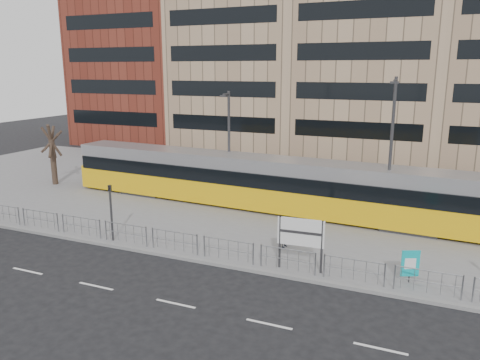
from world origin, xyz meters
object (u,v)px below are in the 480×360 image
at_px(ad_panel, 410,264).
at_px(lamp_post_west, 229,141).
at_px(tram, 263,183).
at_px(station_sign, 301,235).
at_px(lamp_post_east, 391,148).
at_px(traffic_light_west, 111,205).
at_px(pedestrian, 284,233).
at_px(bare_tree, 50,122).

height_order(ad_panel, lamp_post_west, lamp_post_west).
xyz_separation_m(tram, ad_panel, (9.80, -8.06, -0.87)).
bearing_deg(station_sign, lamp_post_east, 65.65).
relative_size(traffic_light_west, lamp_post_west, 0.41).
bearing_deg(traffic_light_west, ad_panel, -10.06).
distance_m(station_sign, lamp_post_west, 12.83).
distance_m(tram, ad_panel, 12.72).
xyz_separation_m(station_sign, traffic_light_west, (-10.41, -0.25, 0.25)).
height_order(tram, pedestrian, tram).
bearing_deg(lamp_post_west, tram, -20.01).
height_order(station_sign, pedestrian, station_sign).
bearing_deg(station_sign, lamp_post_west, 126.01).
relative_size(station_sign, lamp_post_west, 0.33).
bearing_deg(ad_panel, pedestrian, 139.79).
bearing_deg(bare_tree, ad_panel, -15.75).
relative_size(pedestrian, lamp_post_east, 0.18).
bearing_deg(lamp_post_west, station_sign, -50.59).
height_order(lamp_post_east, bare_tree, lamp_post_east).
bearing_deg(ad_panel, traffic_light_west, 159.51).
distance_m(ad_panel, lamp_post_east, 8.33).
xyz_separation_m(tram, traffic_light_west, (-5.36, -8.91, 0.24)).
distance_m(station_sign, bare_tree, 24.53).
bearing_deg(pedestrian, ad_panel, -99.47).
height_order(ad_panel, lamp_post_east, lamp_post_east).
relative_size(ad_panel, lamp_post_west, 0.19).
bearing_deg(ad_panel, lamp_post_east, 80.26).
xyz_separation_m(ad_panel, lamp_post_west, (-12.75, 9.13, 3.31)).
bearing_deg(pedestrian, station_sign, -140.97).
height_order(pedestrian, traffic_light_west, traffic_light_west).
bearing_deg(bare_tree, tram, 0.91).
distance_m(ad_panel, pedestrian, 6.56).
height_order(tram, ad_panel, tram).
bearing_deg(bare_tree, pedestrian, -15.52).
xyz_separation_m(ad_panel, bare_tree, (-27.57, 7.78, 4.12)).
height_order(ad_panel, pedestrian, pedestrian).
bearing_deg(tram, pedestrian, -57.31).
bearing_deg(lamp_post_east, pedestrian, -130.41).
relative_size(lamp_post_west, lamp_post_east, 0.88).
height_order(tram, traffic_light_west, tram).
bearing_deg(lamp_post_east, traffic_light_west, -149.11).
bearing_deg(pedestrian, bare_tree, 81.53).
relative_size(lamp_post_west, bare_tree, 1.08).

